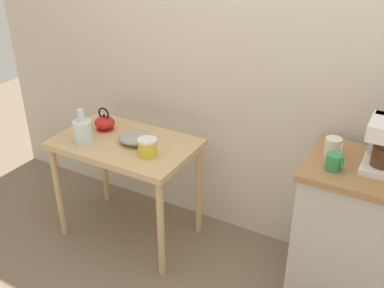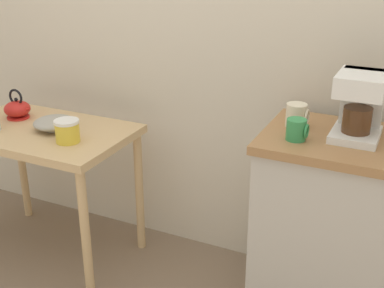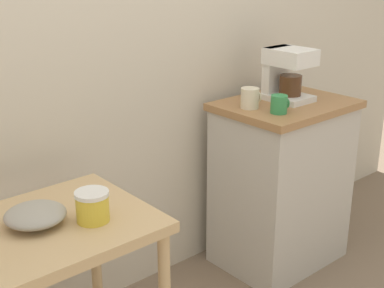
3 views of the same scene
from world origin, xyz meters
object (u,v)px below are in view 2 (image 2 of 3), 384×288
teakettle (18,109)px  coffee_maker (360,102)px  canister_enamel (67,131)px  mug_small_cream (297,115)px  mug_tall_green (297,130)px  bowl_stoneware (54,123)px

teakettle → coffee_maker: 1.72m
canister_enamel → mug_small_cream: (1.01, 0.23, 0.15)m
canister_enamel → mug_tall_green: 1.06m
bowl_stoneware → teakettle: bearing=169.1°
coffee_maker → mug_tall_green: (-0.20, -0.14, -0.10)m
teakettle → canister_enamel: teakettle is taller
canister_enamel → mug_small_cream: size_ratio=1.20×
teakettle → mug_small_cream: 1.47m
canister_enamel → mug_small_cream: mug_small_cream is taller
mug_tall_green → canister_enamel: bearing=-175.3°
coffee_maker → canister_enamel: bearing=-169.9°
teakettle → mug_small_cream: mug_small_cream is taller
coffee_maker → mug_small_cream: (-0.24, 0.01, -0.09)m
canister_enamel → mug_tall_green: (1.05, 0.09, 0.15)m
bowl_stoneware → teakettle: 0.29m
coffee_maker → mug_tall_green: 0.27m
canister_enamel → bowl_stoneware: bearing=147.8°
teakettle → canister_enamel: bearing=-19.2°
mug_small_cream → teakettle: bearing=-176.9°
mug_small_cream → mug_tall_green: bearing=-75.3°
bowl_stoneware → coffee_maker: size_ratio=0.79×
bowl_stoneware → canister_enamel: 0.19m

